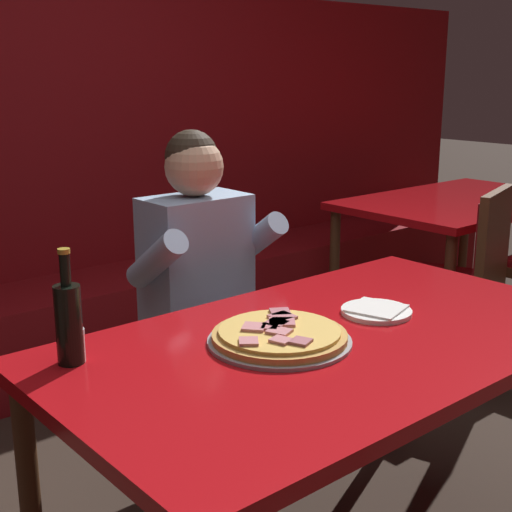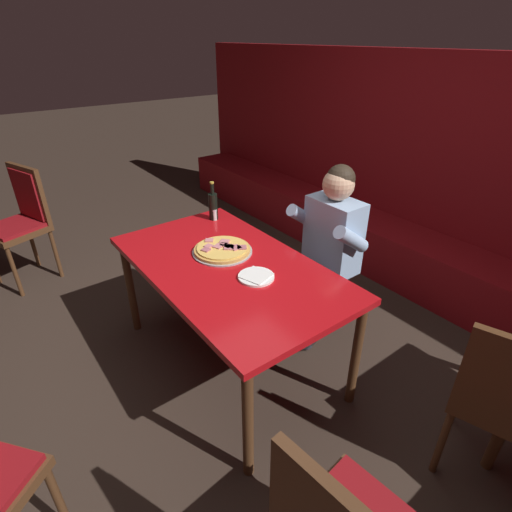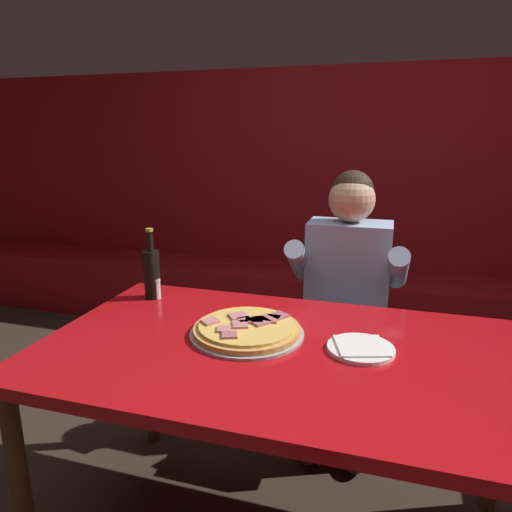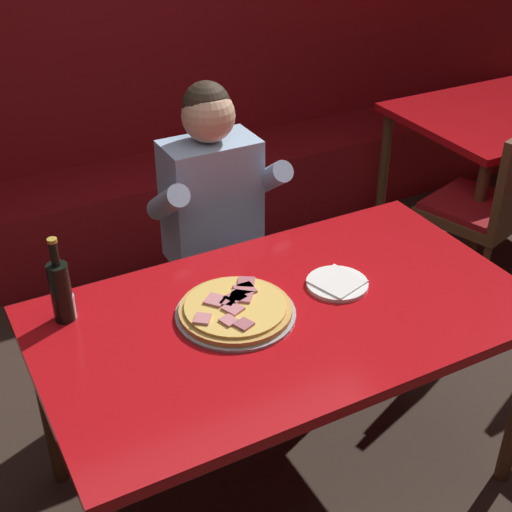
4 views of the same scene
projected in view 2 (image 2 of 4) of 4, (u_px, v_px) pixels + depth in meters
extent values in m
plane|color=#33261E|center=(232.00, 359.00, 2.80)|extent=(24.00, 24.00, 0.00)
cube|color=maroon|center=(435.00, 171.00, 3.49)|extent=(6.80, 0.16, 1.90)
cube|color=maroon|center=(398.00, 254.00, 3.67)|extent=(6.46, 0.48, 0.46)
cylinder|color=#4C2D19|center=(131.00, 288.00, 2.93)|extent=(0.06, 0.06, 0.73)
cylinder|color=#4C2D19|center=(248.00, 424.00, 1.91)|extent=(0.06, 0.06, 0.73)
cylinder|color=#4C2D19|center=(220.00, 257.00, 3.34)|extent=(0.06, 0.06, 0.73)
cylinder|color=#4C2D19|center=(356.00, 355.00, 2.32)|extent=(0.06, 0.06, 0.73)
cube|color=#B20F14|center=(228.00, 267.00, 2.44)|extent=(1.59, 0.90, 0.04)
cylinder|color=#9E9EA3|center=(222.00, 251.00, 2.56)|extent=(0.38, 0.38, 0.01)
cylinder|color=#C69347|center=(222.00, 250.00, 2.55)|extent=(0.36, 0.36, 0.02)
cylinder|color=#E0B251|center=(222.00, 248.00, 2.55)|extent=(0.32, 0.32, 0.01)
cube|color=#C6757A|center=(209.00, 240.00, 2.62)|extent=(0.07, 0.07, 0.01)
cube|color=#C6757A|center=(225.00, 242.00, 2.60)|extent=(0.08, 0.08, 0.01)
cube|color=#B76670|center=(236.00, 248.00, 2.53)|extent=(0.06, 0.06, 0.01)
cube|color=#C6757A|center=(208.00, 246.00, 2.55)|extent=(0.06, 0.06, 0.01)
cube|color=#A85B66|center=(206.00, 250.00, 2.50)|extent=(0.06, 0.06, 0.01)
cube|color=#A85B66|center=(228.00, 246.00, 2.55)|extent=(0.07, 0.07, 0.01)
cube|color=#A85B66|center=(242.00, 247.00, 2.53)|extent=(0.08, 0.08, 0.01)
cube|color=#C6757A|center=(218.00, 246.00, 2.55)|extent=(0.07, 0.07, 0.01)
cube|color=#B76670|center=(224.00, 245.00, 2.57)|extent=(0.06, 0.06, 0.01)
cube|color=#B76670|center=(229.00, 247.00, 2.53)|extent=(0.09, 0.09, 0.01)
cylinder|color=white|center=(256.00, 277.00, 2.29)|extent=(0.21, 0.21, 0.01)
cube|color=white|center=(256.00, 275.00, 2.29)|extent=(0.19, 0.19, 0.01)
cylinder|color=black|center=(213.00, 207.00, 2.97)|extent=(0.07, 0.07, 0.20)
cylinder|color=black|center=(212.00, 189.00, 2.91)|extent=(0.03, 0.03, 0.08)
cylinder|color=#B29933|center=(212.00, 183.00, 2.88)|extent=(0.03, 0.03, 0.01)
cylinder|color=silver|center=(214.00, 215.00, 3.00)|extent=(0.04, 0.04, 0.07)
cylinder|color=#28231E|center=(214.00, 217.00, 3.01)|extent=(0.03, 0.03, 0.04)
cylinder|color=silver|center=(213.00, 210.00, 2.98)|extent=(0.04, 0.04, 0.01)
cylinder|color=silver|center=(214.00, 215.00, 2.99)|extent=(0.04, 0.04, 0.07)
cylinder|color=#B23323|center=(215.00, 217.00, 3.00)|extent=(0.03, 0.03, 0.04)
cylinder|color=silver|center=(214.00, 210.00, 2.97)|extent=(0.04, 0.04, 0.01)
ellipsoid|color=black|center=(287.00, 327.00, 3.04)|extent=(0.11, 0.24, 0.09)
ellipsoid|color=black|center=(305.00, 342.00, 2.90)|extent=(0.11, 0.24, 0.09)
cylinder|color=#282833|center=(288.00, 308.00, 2.95)|extent=(0.11, 0.11, 0.43)
cylinder|color=#282833|center=(307.00, 321.00, 2.81)|extent=(0.11, 0.11, 0.43)
cube|color=#282833|center=(310.00, 277.00, 2.80)|extent=(0.34, 0.40, 0.12)
cube|color=#9EBCE0|center=(333.00, 235.00, 2.77)|extent=(0.38, 0.22, 0.52)
cylinder|color=#9EBCE0|center=(304.00, 217.00, 2.84)|extent=(0.09, 0.30, 0.25)
cylinder|color=#9EBCE0|center=(351.00, 239.00, 2.54)|extent=(0.09, 0.30, 0.25)
sphere|color=#D6A884|center=(339.00, 185.00, 2.59)|extent=(0.21, 0.21, 0.21)
sphere|color=#2D2319|center=(341.00, 179.00, 2.58)|extent=(0.19, 0.19, 0.19)
cylinder|color=#4C2D19|center=(15.00, 272.00, 3.37)|extent=(0.04, 0.04, 0.48)
cylinder|color=#4C2D19|center=(33.00, 244.00, 3.83)|extent=(0.04, 0.04, 0.48)
cylinder|color=#4C2D19|center=(56.00, 254.00, 3.65)|extent=(0.04, 0.04, 0.48)
cube|color=#4C2D19|center=(16.00, 231.00, 3.47)|extent=(0.56, 0.56, 0.05)
cube|color=maroon|center=(14.00, 226.00, 3.46)|extent=(0.52, 0.52, 0.03)
cube|color=#4C2D19|center=(29.00, 194.00, 3.49)|extent=(0.43, 0.18, 0.50)
cube|color=maroon|center=(26.00, 195.00, 3.47)|extent=(0.35, 0.14, 0.42)
cylinder|color=#4C2D19|center=(339.00, 501.00, 1.74)|extent=(0.04, 0.04, 0.44)
cylinder|color=#4C2D19|center=(458.00, 393.00, 2.26)|extent=(0.04, 0.04, 0.45)
cylinder|color=#4C2D19|center=(442.00, 442.00, 1.99)|extent=(0.04, 0.04, 0.45)
cube|color=#4C2D19|center=(505.00, 399.00, 1.90)|extent=(0.55, 0.55, 0.05)
cube|color=maroon|center=(508.00, 393.00, 1.88)|extent=(0.51, 0.51, 0.03)
cylinder|color=#4C2D19|center=(59.00, 502.00, 1.72)|extent=(0.04, 0.04, 0.48)
cylinder|color=#4C2D19|center=(507.00, 418.00, 1.94)|extent=(0.06, 0.06, 0.73)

